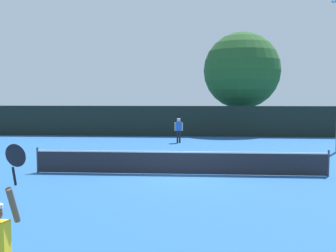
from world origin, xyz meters
The scene contains 7 objects.
ground_plane centered at (0.00, 0.00, 0.00)m, with size 120.00×120.00×0.00m, color #235693.
tennis_net centered at (0.00, 0.00, 0.51)m, with size 12.07×0.08×1.07m.
perimeter_fence centered at (0.00, 15.44, 1.23)m, with size 35.20×0.12×2.45m, color black.
player_receiving centered at (-0.48, 11.00, 1.05)m, with size 0.57×0.25×1.70m.
tennis_ball centered at (-0.58, 0.95, 0.03)m, with size 0.07×0.07×0.07m, color #CCE033.
large_tree centered at (4.77, 19.23, 5.48)m, with size 6.74×6.74×8.86m.
parked_car_near centered at (-7.44, 23.73, 0.78)m, with size 2.11×4.29×1.69m.
Camera 1 is at (0.62, -15.91, 3.22)m, focal length 41.75 mm.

